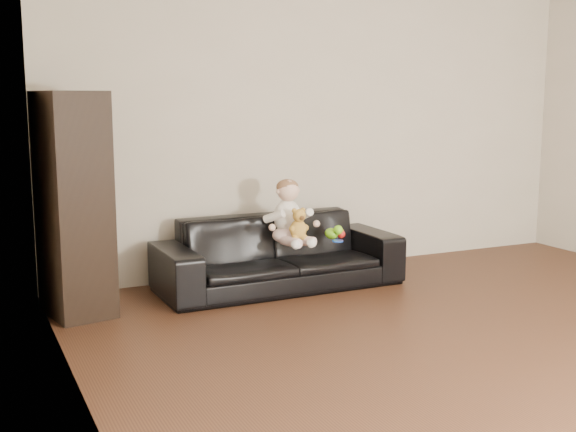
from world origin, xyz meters
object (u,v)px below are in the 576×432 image
sofa (279,253)px  toy_green (331,233)px  baby (289,216)px  toy_rattle (341,234)px  cabinet (74,205)px  toy_blue_disc (338,241)px  teddy_bear (299,224)px

sofa → toy_green: sofa is taller
baby → toy_rattle: 0.52m
sofa → cabinet: size_ratio=1.25×
toy_rattle → toy_blue_disc: size_ratio=0.75×
sofa → toy_rattle: (0.53, -0.08, 0.12)m
cabinet → toy_rattle: size_ratio=23.41×
toy_green → baby: bearing=-175.4°
toy_green → toy_blue_disc: toy_green is taller
toy_rattle → sofa: bearing=171.2°
baby → teddy_bear: bearing=-102.2°
teddy_bear → toy_green: (0.39, 0.19, -0.13)m
baby → toy_rattle: (0.49, 0.03, -0.19)m
teddy_bear → toy_blue_disc: (0.38, 0.07, -0.17)m
cabinet → toy_green: 2.05m
teddy_bear → sofa: bearing=88.6°
sofa → baby: 0.33m
toy_blue_disc → sofa: bearing=155.3°
cabinet → toy_blue_disc: (2.01, -0.13, -0.40)m
toy_green → toy_rattle: (0.09, -0.01, -0.01)m
sofa → toy_blue_disc: size_ratio=22.02×
cabinet → teddy_bear: size_ratio=6.37×
sofa → toy_blue_disc: (0.43, -0.20, 0.10)m
baby → toy_blue_disc: baby is taller
cabinet → baby: 1.63m
cabinet → baby: cabinet is taller
toy_green → toy_blue_disc: 0.13m
toy_blue_disc → cabinet: bearing=176.3°
sofa → baby: size_ratio=3.81×
cabinet → teddy_bear: 1.66m
baby → toy_rattle: baby is taller
cabinet → sofa: bearing=-8.8°
sofa → toy_rattle: 0.55m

